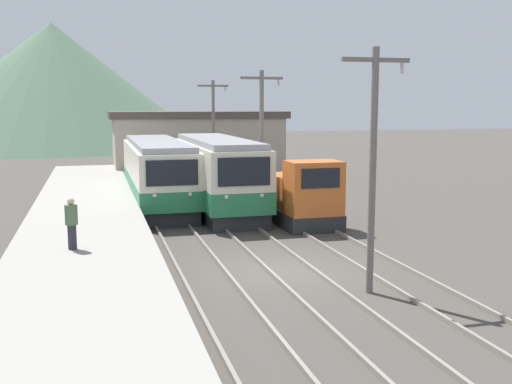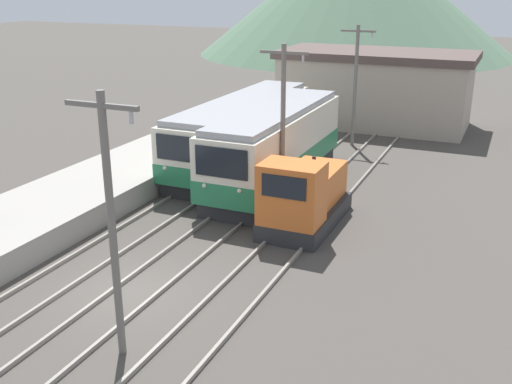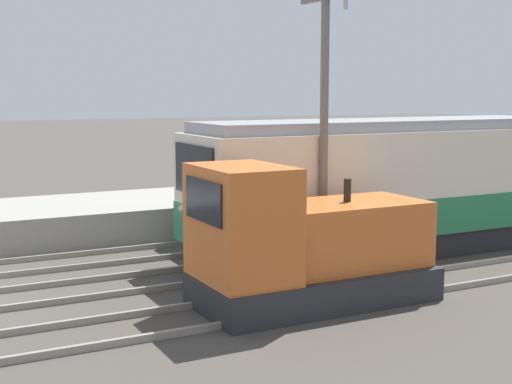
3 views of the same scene
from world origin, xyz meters
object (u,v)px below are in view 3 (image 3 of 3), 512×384
shunting_locomotive (303,247)px  catenary_mast_mid (324,121)px  commuter_train_center (384,192)px  commuter_train_left (388,179)px

shunting_locomotive → catenary_mast_mid: bearing=135.8°
commuter_train_center → shunting_locomotive: (3.00, -4.39, -0.51)m
commuter_train_left → commuter_train_center: commuter_train_center is taller
commuter_train_center → catenary_mast_mid: 3.89m
commuter_train_center → catenary_mast_mid: catenary_mast_mid is taller
commuter_train_left → shunting_locomotive: 8.89m
commuter_train_center → shunting_locomotive: 5.34m
commuter_train_center → shunting_locomotive: commuter_train_center is taller
shunting_locomotive → commuter_train_left: bearing=130.8°
commuter_train_center → catenary_mast_mid: bearing=-62.9°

